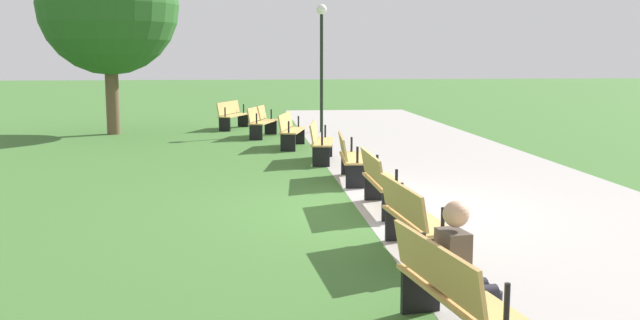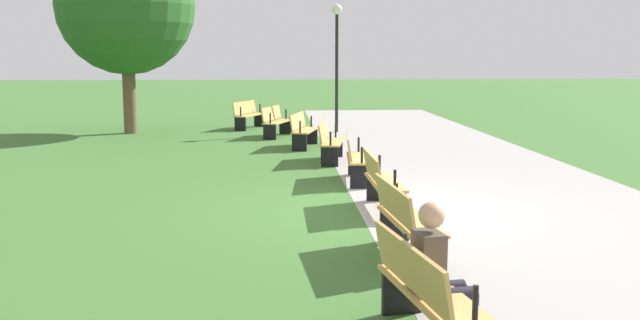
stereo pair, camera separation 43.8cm
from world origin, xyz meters
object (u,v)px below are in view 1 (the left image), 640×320
object	(u,v)px
bench_0	(232,115)
person_seated	(463,267)
bench_6	(413,219)
bench_7	(450,290)
bench_1	(261,121)
tree_0	(108,5)
bench_5	(380,180)
lamp_post	(322,43)
bench_4	(350,157)
bench_3	(320,141)
bench_2	(290,130)

from	to	relation	value
bench_0	person_seated	distance (m)	17.77
bench_6	bench_7	world-z (taller)	same
bench_1	person_seated	distance (m)	15.27
bench_0	tree_0	world-z (taller)	tree_0
person_seated	tree_0	size ratio (longest dim) A/B	0.20
bench_5	bench_6	world-z (taller)	same
bench_5	bench_1	bearing A→B (deg)	-171.02
person_seated	tree_0	distance (m)	17.76
bench_1	bench_6	world-z (taller)	same
bench_1	bench_7	bearing A→B (deg)	22.53
bench_6	person_seated	world-z (taller)	person_seated
person_seated	lamp_post	xyz separation A→B (m)	(-16.39, 0.57, 2.10)
bench_4	bench_6	size ratio (longest dim) A/B	1.00
bench_1	lamp_post	xyz separation A→B (m)	(-1.19, 1.90, 2.27)
bench_0	bench_4	world-z (taller)	same
bench_3	bench_0	bearing A→B (deg)	-155.26
bench_4	person_seated	bearing A→B (deg)	3.21
bench_3	bench_4	bearing A→B (deg)	15.76
bench_2	bench_4	distance (m)	5.15
bench_3	lamp_post	xyz separation A→B (m)	(-6.20, 0.70, 2.27)
bench_5	lamp_post	world-z (taller)	lamp_post
bench_0	bench_6	bearing A→B (deg)	31.53
bench_2	bench_4	size ratio (longest dim) A/B	1.02
bench_2	lamp_post	distance (m)	4.48
bench_2	bench_3	xyz separation A→B (m)	(2.53, 0.50, 0.00)
bench_7	bench_5	bearing A→B (deg)	166.49
person_seated	bench_4	bearing A→B (deg)	169.68
bench_6	bench_5	bearing A→B (deg)	173.25
bench_6	person_seated	size ratio (longest dim) A/B	1.38
bench_5	bench_6	xyz separation A→B (m)	(2.58, -0.10, 0.00)
bench_0	bench_4	bearing A→B (deg)	36.02
bench_1	bench_4	world-z (taller)	same
bench_7	lamp_post	world-z (taller)	lamp_post
bench_1	bench_4	size ratio (longest dim) A/B	1.02
bench_4	lamp_post	size ratio (longest dim) A/B	0.42
bench_4	bench_0	bearing A→B (deg)	-162.02
tree_0	lamp_post	xyz separation A→B (m)	(0.09, 6.36, -1.11)
bench_2	tree_0	xyz separation A→B (m)	(-3.76, -5.16, 3.38)
tree_0	bench_6	bearing A→B (deg)	23.07
lamp_post	bench_3	bearing A→B (deg)	-6.44
bench_6	bench_1	bearing A→B (deg)	-177.77
bench_1	tree_0	bearing A→B (deg)	-87.92
bench_6	bench_7	distance (m)	2.58
bench_0	bench_3	size ratio (longest dim) A/B	1.00
bench_7	bench_3	bearing A→B (deg)	170.98
bench_6	bench_2	bearing A→B (deg)	179.98
bench_3	person_seated	world-z (taller)	person_seated
bench_1	bench_6	size ratio (longest dim) A/B	1.02
bench_5	lamp_post	size ratio (longest dim) A/B	0.41
bench_6	lamp_post	bearing A→B (deg)	173.86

